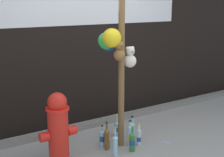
% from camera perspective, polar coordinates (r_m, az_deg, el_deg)
% --- Properties ---
extents(building_wall, '(10.00, 0.21, 3.51)m').
position_cam_1_polar(building_wall, '(5.18, -4.84, 11.50)').
color(building_wall, black).
rests_on(building_wall, ground_plane).
extents(curb_strip, '(8.00, 0.12, 0.08)m').
position_cam_1_polar(curb_strip, '(5.21, -2.46, -7.83)').
color(curb_strip, slate).
rests_on(curb_strip, ground_plane).
extents(memorial_post, '(0.53, 0.44, 2.77)m').
position_cam_1_polar(memorial_post, '(4.10, 0.76, 8.52)').
color(memorial_post, brown).
rests_on(memorial_post, ground_plane).
extents(fire_hydrant, '(0.47, 0.29, 0.89)m').
position_cam_1_polar(fire_hydrant, '(3.98, -9.50, -8.58)').
color(fire_hydrant, red).
rests_on(fire_hydrant, ground_plane).
extents(bottle_0, '(0.07, 0.07, 0.33)m').
position_cam_1_polar(bottle_0, '(4.78, 0.86, -8.72)').
color(bottle_0, '#93CCE0').
rests_on(bottle_0, ground_plane).
extents(bottle_1, '(0.07, 0.07, 0.30)m').
position_cam_1_polar(bottle_1, '(4.56, -0.93, -10.04)').
color(bottle_1, '#B2DBEA').
rests_on(bottle_1, ground_plane).
extents(bottle_2, '(0.08, 0.08, 0.37)m').
position_cam_1_polar(bottle_2, '(4.48, 3.21, -10.04)').
color(bottle_2, '#93CCE0').
rests_on(bottle_2, ground_plane).
extents(bottle_3, '(0.06, 0.06, 0.31)m').
position_cam_1_polar(bottle_3, '(4.52, 4.78, -10.22)').
color(bottle_3, silver).
rests_on(bottle_3, ground_plane).
extents(bottle_4, '(0.08, 0.08, 0.36)m').
position_cam_1_polar(bottle_4, '(4.33, 3.62, -11.04)').
color(bottle_4, '#337038').
rests_on(bottle_4, ground_plane).
extents(bottle_5, '(0.07, 0.07, 0.31)m').
position_cam_1_polar(bottle_5, '(4.45, -1.73, -10.49)').
color(bottle_5, '#93CCE0').
rests_on(bottle_5, ground_plane).
extents(bottle_6, '(0.07, 0.07, 0.33)m').
position_cam_1_polar(bottle_6, '(4.71, 3.56, -8.94)').
color(bottle_6, '#93CCE0').
rests_on(bottle_6, ground_plane).
extents(bottle_7, '(0.07, 0.07, 0.37)m').
position_cam_1_polar(bottle_7, '(4.21, 0.56, -11.62)').
color(bottle_7, '#93CCE0').
rests_on(bottle_7, ground_plane).
extents(bottle_8, '(0.07, 0.07, 0.38)m').
position_cam_1_polar(bottle_8, '(4.37, -0.92, -10.59)').
color(bottle_8, brown).
rests_on(bottle_8, ground_plane).
extents(litter_1, '(0.09, 0.14, 0.01)m').
position_cam_1_polar(litter_1, '(4.69, 9.51, -11.01)').
color(litter_1, '#8C99B2').
rests_on(litter_1, ground_plane).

